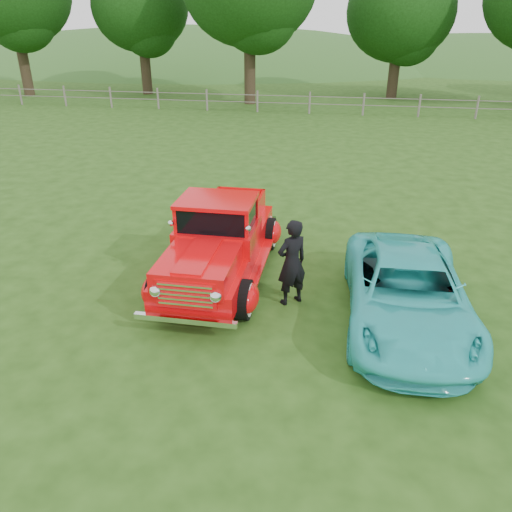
% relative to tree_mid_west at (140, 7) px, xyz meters
% --- Properties ---
extents(ground, '(140.00, 140.00, 0.00)m').
position_rel_tree_mid_west_xyz_m(ground, '(12.00, -28.00, -5.55)').
color(ground, '#244612').
rests_on(ground, ground).
extents(distant_hills, '(116.00, 60.00, 18.00)m').
position_rel_tree_mid_west_xyz_m(distant_hills, '(7.92, 31.46, -10.10)').
color(distant_hills, '#2B5921').
rests_on(distant_hills, ground).
extents(fence_line, '(48.00, 0.12, 1.20)m').
position_rel_tree_mid_west_xyz_m(fence_line, '(12.00, -6.00, -4.95)').
color(fence_line, slate).
rests_on(fence_line, ground).
extents(tree_mid_west, '(6.40, 6.40, 8.46)m').
position_rel_tree_mid_west_xyz_m(tree_mid_west, '(0.00, 0.00, 0.00)').
color(tree_mid_west, '#2F2417').
rests_on(tree_mid_west, ground).
extents(tree_near_east, '(6.80, 6.80, 8.33)m').
position_rel_tree_mid_west_xyz_m(tree_near_east, '(17.00, 1.00, -0.30)').
color(tree_near_east, '#2F2417').
rests_on(tree_near_east, ground).
extents(red_pickup, '(2.22, 4.98, 1.78)m').
position_rel_tree_mid_west_xyz_m(red_pickup, '(11.70, -26.02, -4.75)').
color(red_pickup, black).
rests_on(red_pickup, ground).
extents(teal_sedan, '(2.21, 4.58, 1.26)m').
position_rel_tree_mid_west_xyz_m(teal_sedan, '(15.42, -27.21, -4.92)').
color(teal_sedan, '#33CCC9').
rests_on(teal_sedan, ground).
extents(man, '(0.75, 0.72, 1.72)m').
position_rel_tree_mid_west_xyz_m(man, '(13.31, -26.84, -4.69)').
color(man, black).
rests_on(man, ground).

